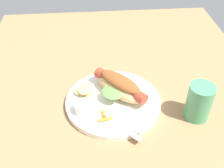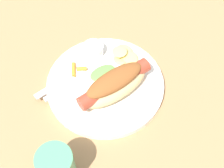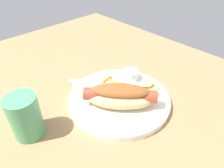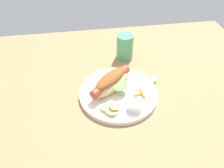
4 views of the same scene
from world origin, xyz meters
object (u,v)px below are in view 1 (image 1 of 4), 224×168
at_px(chips_pile, 85,90).
at_px(sauce_ramekin, 83,107).
at_px(hot_dog, 120,86).
at_px(carrot_garnish, 105,117).
at_px(plate, 113,101).
at_px(fork, 120,119).
at_px(drinking_cup, 199,102).
at_px(knife, 119,125).

bearing_deg(chips_pile, sauce_ramekin, -3.57).
bearing_deg(hot_dog, carrot_garnish, 109.49).
bearing_deg(plate, sauce_ramekin, -64.23).
height_order(plate, chips_pile, chips_pile).
xyz_separation_m(fork, chips_pile, (-0.11, -0.09, 0.01)).
bearing_deg(sauce_ramekin, plate, 115.77).
distance_m(hot_dog, drinking_cup, 0.21).
bearing_deg(sauce_ramekin, carrot_garnish, 59.96).
height_order(fork, drinking_cup, drinking_cup).
relative_size(plate, sauce_ramekin, 5.48).
xyz_separation_m(knife, drinking_cup, (-0.03, 0.21, 0.03)).
xyz_separation_m(chips_pile, drinking_cup, (0.10, 0.30, 0.03)).
bearing_deg(plate, carrot_garnish, -21.40).
relative_size(chips_pile, drinking_cup, 0.72).
relative_size(sauce_ramekin, fork, 0.42).
bearing_deg(plate, knife, 3.29).
height_order(sauce_ramekin, chips_pile, sauce_ramekin).
bearing_deg(chips_pile, drinking_cup, 71.23).
height_order(sauce_ramekin, knife, sauce_ramekin).
distance_m(plate, fork, 0.08).
bearing_deg(hot_dog, knife, 130.64).
height_order(hot_dog, knife, hot_dog).
height_order(carrot_garnish, drinking_cup, drinking_cup).
bearing_deg(drinking_cup, chips_pile, -108.77).
xyz_separation_m(hot_dog, drinking_cup, (0.09, 0.20, 0.01)).
bearing_deg(chips_pile, carrot_garnish, 25.52).
bearing_deg(hot_dog, chips_pile, 40.03).
bearing_deg(plate, drinking_cup, 72.85).
distance_m(plate, knife, 0.10).
relative_size(plate, knife, 1.89).
bearing_deg(carrot_garnish, sauce_ramekin, -120.04).
distance_m(sauce_ramekin, knife, 0.11).
relative_size(sauce_ramekin, drinking_cup, 0.47).
bearing_deg(plate, hot_dog, 131.74).
bearing_deg(hot_dog, drinking_cup, -155.62).
distance_m(chips_pile, carrot_garnish, 0.12).
height_order(hot_dog, sauce_ramekin, hot_dog).
distance_m(hot_dog, fork, 0.10).
relative_size(plate, hot_dog, 1.60).
bearing_deg(drinking_cup, fork, -86.74).
bearing_deg(carrot_garnish, drinking_cup, 90.99).
bearing_deg(knife, plate, -40.09).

